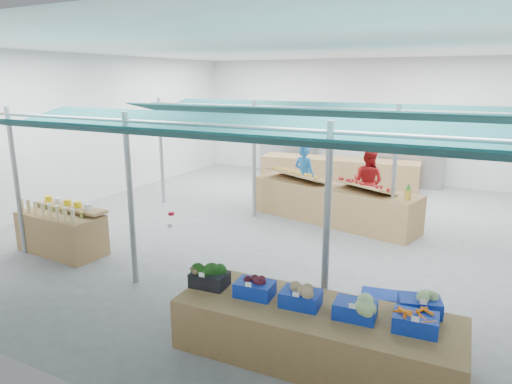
# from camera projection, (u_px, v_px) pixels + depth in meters

# --- Properties ---
(floor) EXTENTS (13.00, 13.00, 0.00)m
(floor) POSITION_uv_depth(u_px,v_px,m) (281.00, 227.00, 11.11)
(floor) COLOR slate
(floor) RESTS_ON ground
(hall) EXTENTS (13.00, 13.00, 13.00)m
(hall) POSITION_uv_depth(u_px,v_px,m) (305.00, 113.00, 11.70)
(hall) COLOR silver
(hall) RESTS_ON ground
(pole_grid) EXTENTS (10.00, 4.60, 3.00)m
(pole_grid) POSITION_uv_depth(u_px,v_px,m) (279.00, 169.00, 8.83)
(pole_grid) COLOR gray
(pole_grid) RESTS_ON floor
(awnings) EXTENTS (9.50, 7.08, 0.30)m
(awnings) POSITION_uv_depth(u_px,v_px,m) (280.00, 119.00, 8.59)
(awnings) COLOR #0A2D2D
(awnings) RESTS_ON pole_grid
(back_shelving_left) EXTENTS (2.00, 0.50, 2.00)m
(back_shelving_left) POSITION_uv_depth(u_px,v_px,m) (287.00, 147.00, 17.15)
(back_shelving_left) COLOR #B23F33
(back_shelving_left) RESTS_ON floor
(back_shelving_right) EXTENTS (2.00, 0.50, 2.00)m
(back_shelving_right) POSITION_uv_depth(u_px,v_px,m) (411.00, 157.00, 15.12)
(back_shelving_right) COLOR #B23F33
(back_shelving_right) RESTS_ON floor
(bottle_shelf) EXTENTS (1.92, 1.22, 1.12)m
(bottle_shelf) POSITION_uv_depth(u_px,v_px,m) (63.00, 231.00, 9.43)
(bottle_shelf) COLOR brown
(bottle_shelf) RESTS_ON floor
(veg_counter) EXTENTS (3.64, 1.36, 0.70)m
(veg_counter) POSITION_uv_depth(u_px,v_px,m) (315.00, 334.00, 5.83)
(veg_counter) COLOR brown
(veg_counter) RESTS_ON floor
(fruit_counter) EXTENTS (4.47, 1.99, 0.93)m
(fruit_counter) POSITION_uv_depth(u_px,v_px,m) (332.00, 204.00, 11.44)
(fruit_counter) COLOR brown
(fruit_counter) RESTS_ON floor
(far_counter) EXTENTS (5.25, 1.59, 0.93)m
(far_counter) POSITION_uv_depth(u_px,v_px,m) (338.00, 172.00, 15.27)
(far_counter) COLOR brown
(far_counter) RESTS_ON floor
(crate_stack) EXTENTS (0.58, 0.46, 0.63)m
(crate_stack) POSITION_uv_depth(u_px,v_px,m) (379.00, 314.00, 6.38)
(crate_stack) COLOR #0E2C9F
(crate_stack) RESTS_ON floor
(vendor_left) EXTENTS (0.71, 0.55, 1.74)m
(vendor_left) POSITION_uv_depth(u_px,v_px,m) (304.00, 175.00, 12.83)
(vendor_left) COLOR #1B62B3
(vendor_left) RESTS_ON floor
(vendor_right) EXTENTS (0.97, 0.83, 1.74)m
(vendor_right) POSITION_uv_depth(u_px,v_px,m) (368.00, 182.00, 12.02)
(vendor_right) COLOR maroon
(vendor_right) RESTS_ON floor
(crate_broccoli) EXTENTS (0.53, 0.43, 0.35)m
(crate_broccoli) POSITION_uv_depth(u_px,v_px,m) (209.00, 276.00, 6.34)
(crate_broccoli) COLOR black
(crate_broccoli) RESTS_ON veg_counter
(crate_beets) EXTENTS (0.53, 0.43, 0.29)m
(crate_beets) POSITION_uv_depth(u_px,v_px,m) (255.00, 287.00, 6.06)
(crate_beets) COLOR #0E2C9F
(crate_beets) RESTS_ON veg_counter
(crate_celeriac) EXTENTS (0.53, 0.43, 0.31)m
(crate_celeriac) POSITION_uv_depth(u_px,v_px,m) (301.00, 295.00, 5.79)
(crate_celeriac) COLOR #0E2C9F
(crate_celeriac) RESTS_ON veg_counter
(crate_cabbage) EXTENTS (0.53, 0.43, 0.35)m
(crate_cabbage) POSITION_uv_depth(u_px,v_px,m) (355.00, 306.00, 5.50)
(crate_cabbage) COLOR #0E2C9F
(crate_cabbage) RESTS_ON veg_counter
(crate_carrots) EXTENTS (0.53, 0.43, 0.29)m
(crate_carrots) POSITION_uv_depth(u_px,v_px,m) (416.00, 322.00, 5.23)
(crate_carrots) COLOR #0E2C9F
(crate_carrots) RESTS_ON veg_counter
(sparrow) EXTENTS (0.12, 0.09, 0.11)m
(sparrow) POSITION_uv_depth(u_px,v_px,m) (195.00, 271.00, 6.28)
(sparrow) COLOR brown
(sparrow) RESTS_ON crate_broccoli
(pole_ribbon) EXTENTS (0.12, 0.12, 0.28)m
(pole_ribbon) POSITION_uv_depth(u_px,v_px,m) (171.00, 215.00, 8.39)
(pole_ribbon) COLOR red
(pole_ribbon) RESTS_ON pole_grid
(apple_heap_yellow) EXTENTS (2.01, 1.46, 0.27)m
(apple_heap_yellow) POSITION_uv_depth(u_px,v_px,m) (297.00, 174.00, 11.87)
(apple_heap_yellow) COLOR #997247
(apple_heap_yellow) RESTS_ON fruit_counter
(apple_heap_red) EXTENTS (1.66, 1.29, 0.27)m
(apple_heap_red) POSITION_uv_depth(u_px,v_px,m) (363.00, 185.00, 10.66)
(apple_heap_red) COLOR #997247
(apple_heap_red) RESTS_ON fruit_counter
(pineapple) EXTENTS (0.14, 0.14, 0.39)m
(pineapple) POSITION_uv_depth(u_px,v_px,m) (408.00, 192.00, 9.97)
(pineapple) COLOR #8C6019
(pineapple) RESTS_ON fruit_counter
(crate_extra) EXTENTS (0.58, 0.48, 0.32)m
(crate_extra) POSITION_uv_depth(u_px,v_px,m) (420.00, 302.00, 5.61)
(crate_extra) COLOR #0E2C9F
(crate_extra) RESTS_ON veg_counter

